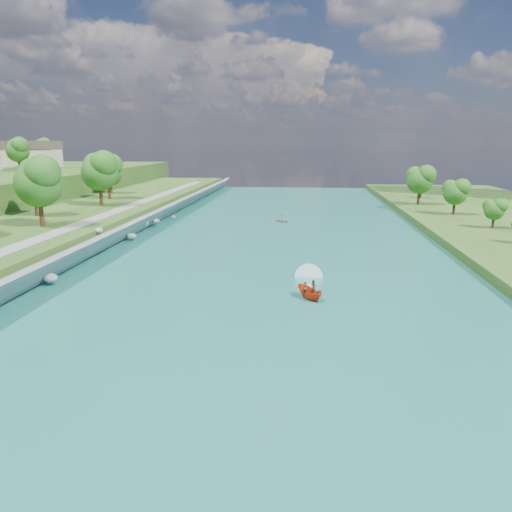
# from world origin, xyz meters

# --- Properties ---
(ground) EXTENTS (260.00, 260.00, 0.00)m
(ground) POSITION_xyz_m (0.00, 0.00, 0.00)
(ground) COLOR #2D5119
(ground) RESTS_ON ground
(river_water) EXTENTS (55.00, 240.00, 0.10)m
(river_water) POSITION_xyz_m (0.00, 20.00, 0.05)
(river_water) COLOR #1A6659
(river_water) RESTS_ON ground
(ridge_west) EXTENTS (60.00, 120.00, 9.00)m
(ridge_west) POSITION_xyz_m (-82.50, 95.00, 4.50)
(ridge_west) COLOR #2D5119
(ridge_west) RESTS_ON ground
(riprap_bank) EXTENTS (4.31, 236.00, 4.12)m
(riprap_bank) POSITION_xyz_m (-25.84, 19.03, 1.79)
(riprap_bank) COLOR slate
(riprap_bank) RESTS_ON ground
(riverside_path) EXTENTS (3.00, 200.00, 0.10)m
(riverside_path) POSITION_xyz_m (-32.50, 20.00, 3.55)
(riverside_path) COLOR gray
(riverside_path) RESTS_ON berm_west
(ridge_houses) EXTENTS (29.50, 29.50, 8.40)m
(ridge_houses) POSITION_xyz_m (-88.67, 100.00, 13.31)
(ridge_houses) COLOR beige
(ridge_houses) RESTS_ON ridge_west
(trees_east) EXTENTS (14.75, 137.65, 11.52)m
(trees_east) POSITION_xyz_m (37.75, 34.20, 6.24)
(trees_east) COLOR #214F15
(trees_east) RESTS_ON berm_east
(trees_ridge) EXTENTS (14.83, 40.31, 10.90)m
(trees_ridge) POSITION_xyz_m (-78.55, 89.03, 14.26)
(trees_ridge) COLOR #214F15
(trees_ridge) RESTS_ON ridge_west
(motorboat) EXTENTS (3.60, 18.82, 2.00)m
(motorboat) POSITION_xyz_m (5.57, 2.65, 0.74)
(motorboat) COLOR red
(motorboat) RESTS_ON river_water
(raft) EXTENTS (3.87, 3.65, 1.61)m
(raft) POSITION_xyz_m (-0.04, 54.72, 0.47)
(raft) COLOR #919399
(raft) RESTS_ON river_water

